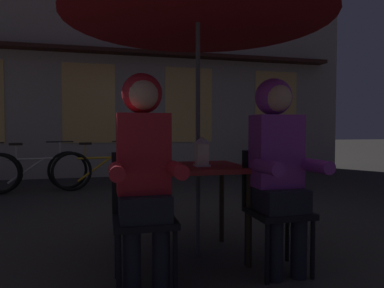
# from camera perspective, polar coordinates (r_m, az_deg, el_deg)

# --- Properties ---
(ground_plane) EXTENTS (60.00, 60.00, 0.00)m
(ground_plane) POSITION_cam_1_polar(r_m,az_deg,el_deg) (2.96, 0.96, -17.91)
(ground_plane) COLOR #2D2B28
(cafe_table) EXTENTS (0.72, 0.72, 0.74)m
(cafe_table) POSITION_cam_1_polar(r_m,az_deg,el_deg) (2.80, 0.96, -5.57)
(cafe_table) COLOR maroon
(cafe_table) RESTS_ON ground_plane
(lantern) EXTENTS (0.11, 0.11, 0.23)m
(lantern) POSITION_cam_1_polar(r_m,az_deg,el_deg) (2.69, 1.63, -1.12)
(lantern) COLOR white
(lantern) RESTS_ON cafe_table
(chair_left) EXTENTS (0.40, 0.40, 0.87)m
(chair_left) POSITION_cam_1_polar(r_m,az_deg,el_deg) (2.38, -8.05, -10.63)
(chair_left) COLOR black
(chair_left) RESTS_ON ground_plane
(chair_right) EXTENTS (0.40, 0.40, 0.87)m
(chair_right) POSITION_cam_1_polar(r_m,az_deg,el_deg) (2.66, 13.27, -9.31)
(chair_right) COLOR black
(chair_right) RESTS_ON ground_plane
(person_left_hooded) EXTENTS (0.45, 0.56, 1.40)m
(person_left_hooded) POSITION_cam_1_polar(r_m,az_deg,el_deg) (2.27, -7.94, -2.14)
(person_left_hooded) COLOR black
(person_left_hooded) RESTS_ON ground_plane
(person_right_hooded) EXTENTS (0.45, 0.56, 1.40)m
(person_right_hooded) POSITION_cam_1_polar(r_m,az_deg,el_deg) (2.56, 13.93, -1.69)
(person_right_hooded) COLOR black
(person_right_hooded) RESTS_ON ground_plane
(shopfront_building) EXTENTS (10.00, 0.93, 6.20)m
(shopfront_building) POSITION_cam_1_polar(r_m,az_deg,el_deg) (8.37, -8.69, 16.56)
(shopfront_building) COLOR #9E9389
(shopfront_building) RESTS_ON ground_plane
(bicycle_second) EXTENTS (1.67, 0.33, 0.84)m
(bicycle_second) POSITION_cam_1_polar(r_m,az_deg,el_deg) (6.36, -24.35, -4.01)
(bicycle_second) COLOR black
(bicycle_second) RESTS_ON ground_plane
(bicycle_third) EXTENTS (1.66, 0.34, 0.84)m
(bicycle_third) POSITION_cam_1_polar(r_m,az_deg,el_deg) (6.23, -14.48, -4.01)
(bicycle_third) COLOR black
(bicycle_third) RESTS_ON ground_plane
(potted_plant) EXTENTS (0.60, 0.60, 0.92)m
(potted_plant) POSITION_cam_1_polar(r_m,az_deg,el_deg) (7.79, 12.62, -1.29)
(potted_plant) COLOR brown
(potted_plant) RESTS_ON ground_plane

